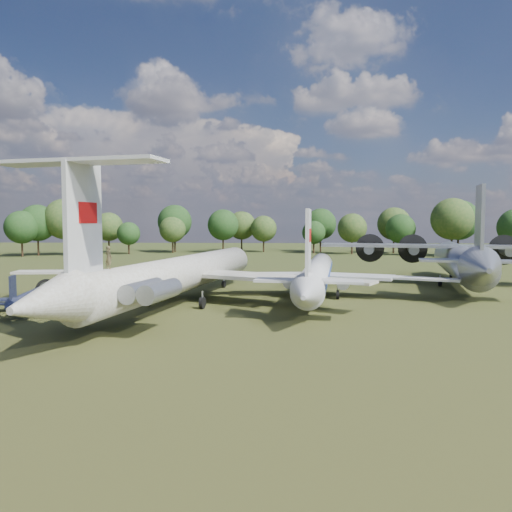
# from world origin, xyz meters

# --- Properties ---
(ground) EXTENTS (300.00, 300.00, 0.00)m
(ground) POSITION_xyz_m (0.00, 0.00, 0.00)
(ground) COLOR #204015
(ground) RESTS_ON ground
(il62_airliner) EXTENTS (51.73, 61.20, 5.26)m
(il62_airliner) POSITION_xyz_m (-2.74, -3.69, 2.63)
(il62_airliner) COLOR silver
(il62_airliner) RESTS_ON ground
(tu104_jet) EXTENTS (37.50, 46.79, 4.30)m
(tu104_jet) POSITION_xyz_m (12.24, 1.93, 2.15)
(tu104_jet) COLOR silver
(tu104_jet) RESTS_ON ground
(an12_transport) EXTENTS (47.18, 50.64, 5.70)m
(an12_transport) POSITION_xyz_m (33.21, 13.39, 2.85)
(an12_transport) COLOR #9EA1A6
(an12_transport) RESTS_ON ground
(small_prop_west) EXTENTS (12.81, 15.86, 2.09)m
(small_prop_west) POSITION_xyz_m (-17.15, -8.93, 1.04)
(small_prop_west) COLOR black
(small_prop_west) RESTS_ON ground
(person_on_il62) EXTENTS (0.81, 0.74, 1.86)m
(person_on_il62) POSITION_xyz_m (-5.87, -18.09, 6.19)
(person_on_il62) COLOR olive
(person_on_il62) RESTS_ON il62_airliner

